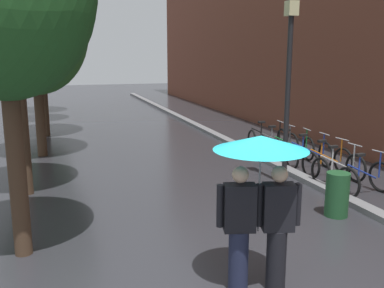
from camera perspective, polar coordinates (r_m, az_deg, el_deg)
ground_plane at (r=6.13m, az=9.43°, el=-18.05°), size 80.00×80.00×0.00m
kerb_strip at (r=16.04m, az=3.36°, el=1.12°), size 0.30×36.00×0.12m
street_tree_2 at (r=13.58m, az=-20.24°, el=13.97°), size 3.10×3.10×5.60m
street_tree_3 at (r=16.97m, az=-19.56°, el=13.64°), size 3.09×3.09×5.70m
street_tree_4 at (r=20.54m, az=-19.87°, el=14.44°), size 2.60×2.60×5.90m
street_tree_5 at (r=24.07m, az=-19.93°, el=12.24°), size 2.97×2.97×5.11m
parked_bicycle_0 at (r=10.13m, az=21.93°, el=-4.29°), size 1.17×0.85×0.96m
parked_bicycle_1 at (r=10.74m, az=18.85°, el=-3.16°), size 1.12×0.76×0.96m
parked_bicycle_2 at (r=11.34m, az=17.48°, el=-2.30°), size 1.14×0.80×0.96m
parked_bicycle_3 at (r=12.01m, az=15.24°, el=-1.39°), size 1.10×0.74×0.96m
parked_bicycle_4 at (r=12.65m, az=13.11°, el=-0.62°), size 1.16×0.83×0.96m
parked_bicycle_5 at (r=13.17m, az=11.23°, el=-0.05°), size 1.10×0.74×0.96m
parked_bicycle_6 at (r=13.95m, az=9.90°, el=0.66°), size 1.14×0.80×0.96m
couple_under_umbrella at (r=5.50m, az=8.94°, el=-5.55°), size 1.19×1.19×2.05m
street_lamp_post at (r=10.13m, az=12.64°, el=8.23°), size 0.24×0.24×4.18m
litter_bin at (r=8.67m, az=18.67°, el=-6.35°), size 0.44×0.44×0.85m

